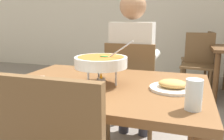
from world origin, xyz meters
name	(u,v)px	position (x,y,z in m)	size (l,w,h in m)	color
dining_table_main	(104,102)	(0.00, 0.00, 0.61)	(1.17, 0.85, 0.73)	brown
chair_diner_main	(132,86)	(0.00, 0.71, 0.51)	(0.44, 0.44, 0.90)	brown
diner_main	(133,60)	(0.00, 0.74, 0.75)	(0.40, 0.45, 1.31)	#2D2D38
curry_bowl	(101,62)	(-0.01, -0.02, 0.86)	(0.33, 0.30, 0.26)	silver
rice_plate	(75,93)	(-0.05, -0.26, 0.75)	(0.24, 0.24, 0.06)	white
appetizer_plate	(172,86)	(0.39, 0.00, 0.75)	(0.24, 0.24, 0.06)	white
sauce_dish	(39,79)	(-0.40, -0.06, 0.74)	(0.09, 0.09, 0.02)	white
napkin_folded	(19,84)	(-0.45, -0.18, 0.73)	(0.12, 0.08, 0.02)	white
fork_utensil	(10,86)	(-0.47, -0.23, 0.73)	(0.01, 0.17, 0.01)	silver
spoon_utensil	(18,87)	(-0.42, -0.23, 0.73)	(0.01, 0.17, 0.01)	silver
drink_glass	(194,96)	(0.49, -0.26, 0.78)	(0.07, 0.07, 0.13)	silver
chair_bg_right	(198,60)	(0.61, 2.36, 0.51)	(0.49, 0.49, 0.90)	brown
chair_bg_corner	(202,56)	(0.68, 2.78, 0.51)	(0.48, 0.48, 0.90)	brown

